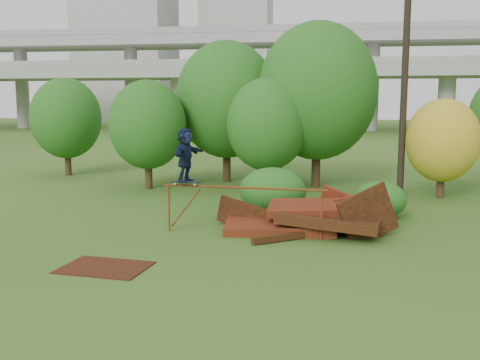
# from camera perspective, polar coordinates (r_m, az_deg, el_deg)

# --- Properties ---
(ground) EXTENTS (240.00, 240.00, 0.00)m
(ground) POSITION_cam_1_polar(r_m,az_deg,el_deg) (14.34, 2.02, -7.54)
(ground) COLOR #2D5116
(ground) RESTS_ON ground
(scrap_pile) EXTENTS (5.66, 3.38, 1.97)m
(scrap_pile) POSITION_cam_1_polar(r_m,az_deg,el_deg) (16.41, 6.81, -4.23)
(scrap_pile) COLOR #46190C
(scrap_pile) RESTS_ON ground
(grind_rail) EXTENTS (4.90, 0.48, 1.46)m
(grind_rail) POSITION_cam_1_polar(r_m,az_deg,el_deg) (15.70, 0.29, -1.70)
(grind_rail) COLOR #6B3210
(grind_rail) RESTS_ON ground
(skateboard) EXTENTS (0.89, 0.31, 0.09)m
(skateboard) POSITION_cam_1_polar(r_m,az_deg,el_deg) (16.13, -5.80, -0.23)
(skateboard) COLOR black
(skateboard) RESTS_ON grind_rail
(skater) EXTENTS (0.86, 1.58, 1.62)m
(skater) POSITION_cam_1_polar(r_m,az_deg,el_deg) (16.03, -5.84, 2.71)
(skater) COLOR #111B34
(skater) RESTS_ON skateboard
(flat_plate) EXTENTS (2.18, 1.67, 0.03)m
(flat_plate) POSITION_cam_1_polar(r_m,az_deg,el_deg) (13.27, -14.24, -9.02)
(flat_plate) COLOR #3D190D
(flat_plate) RESTS_ON ground
(tree_0) EXTENTS (3.51, 3.51, 4.95)m
(tree_0) POSITION_cam_1_polar(r_m,az_deg,el_deg) (24.68, -9.84, 5.82)
(tree_0) COLOR black
(tree_0) RESTS_ON ground
(tree_1) EXTENTS (4.98, 4.98, 6.93)m
(tree_1) POSITION_cam_1_polar(r_m,az_deg,el_deg) (26.53, -1.44, 8.55)
(tree_1) COLOR black
(tree_1) RESTS_ON ground
(tree_2) EXTENTS (3.56, 3.56, 5.02)m
(tree_2) POSITION_cam_1_polar(r_m,az_deg,el_deg) (23.58, 2.89, 5.92)
(tree_2) COLOR black
(tree_2) RESTS_ON ground
(tree_3) EXTENTS (5.46, 5.46, 7.58)m
(tree_3) POSITION_cam_1_polar(r_m,az_deg,el_deg) (24.95, 8.26, 9.34)
(tree_3) COLOR black
(tree_3) RESTS_ON ground
(tree_4) EXTENTS (2.96, 2.96, 4.09)m
(tree_4) POSITION_cam_1_polar(r_m,az_deg,el_deg) (23.38, 20.81, 3.95)
(tree_4) COLOR black
(tree_4) RESTS_ON ground
(tree_6) EXTENTS (3.76, 3.76, 5.26)m
(tree_6) POSITION_cam_1_polar(r_m,az_deg,el_deg) (30.42, -18.06, 6.27)
(tree_6) COLOR black
(tree_6) RESTS_ON ground
(shrub_left) EXTENTS (2.37, 2.19, 1.64)m
(shrub_left) POSITION_cam_1_polar(r_m,az_deg,el_deg) (18.97, 3.51, -1.13)
(shrub_left) COLOR #1B4813
(shrub_left) RESTS_ON ground
(shrub_right) EXTENTS (1.79, 1.64, 1.27)m
(shrub_right) POSITION_cam_1_polar(r_m,az_deg,el_deg) (18.82, 14.70, -2.04)
(shrub_right) COLOR #1B4813
(shrub_right) RESTS_ON ground
(utility_pole) EXTENTS (1.40, 0.28, 11.08)m
(utility_pole) POSITION_cam_1_polar(r_m,az_deg,el_deg) (23.28, 17.23, 12.07)
(utility_pole) COLOR black
(utility_pole) RESTS_ON ground
(freeway_overpass) EXTENTS (160.00, 15.00, 13.70)m
(freeway_overpass) POSITION_cam_1_polar(r_m,az_deg,el_deg) (76.92, 7.37, 12.89)
(freeway_overpass) COLOR gray
(freeway_overpass) RESTS_ON ground
(building_left) EXTENTS (18.00, 16.00, 35.00)m
(building_left) POSITION_cam_1_polar(r_m,az_deg,el_deg) (116.47, -11.96, 14.70)
(building_left) COLOR #9E9E99
(building_left) RESTS_ON ground
(building_right) EXTENTS (14.00, 14.00, 28.00)m
(building_right) POSITION_cam_1_polar(r_m,az_deg,el_deg) (117.47, -0.28, 13.10)
(building_right) COLOR #9E9E99
(building_right) RESTS_ON ground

